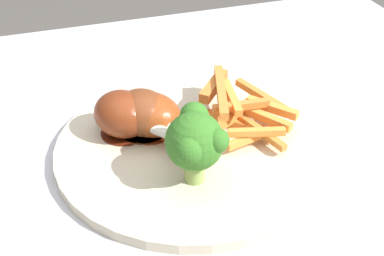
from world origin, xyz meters
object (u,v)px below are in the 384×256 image
at_px(chicken_drumstick_near, 148,114).
at_px(chicken_drumstick_extra, 125,115).
at_px(carrot_fries_pile, 239,109).
at_px(dinner_plate, 192,148).
at_px(dining_table, 163,255).
at_px(broccoli_floret_front, 195,139).
at_px(chicken_drumstick_far, 152,115).

bearing_deg(chicken_drumstick_near, chicken_drumstick_extra, 169.40).
height_order(carrot_fries_pile, chicken_drumstick_near, chicken_drumstick_near).
bearing_deg(dinner_plate, dining_table, -148.27).
distance_m(broccoli_floret_front, carrot_fries_pile, 0.11).
bearing_deg(broccoli_floret_front, dinner_plate, 74.56).
bearing_deg(chicken_drumstick_near, chicken_drumstick_far, -24.02).
relative_size(dinner_plate, chicken_drumstick_far, 2.75).
distance_m(carrot_fries_pile, chicken_drumstick_far, 0.10).
bearing_deg(chicken_drumstick_near, dinner_plate, -41.58).
height_order(dinner_plate, carrot_fries_pile, carrot_fries_pile).
bearing_deg(dinner_plate, chicken_drumstick_far, 136.89).
xyz_separation_m(dinner_plate, carrot_fries_pile, (0.06, 0.02, 0.03)).
height_order(dining_table, chicken_drumstick_far, chicken_drumstick_far).
relative_size(dining_table, chicken_drumstick_near, 7.99).
relative_size(chicken_drumstick_far, chicken_drumstick_extra, 0.98).
xyz_separation_m(chicken_drumstick_near, chicken_drumstick_far, (0.00, -0.00, -0.00)).
height_order(broccoli_floret_front, chicken_drumstick_near, broccoli_floret_front).
height_order(chicken_drumstick_near, chicken_drumstick_extra, same).
xyz_separation_m(chicken_drumstick_near, chicken_drumstick_extra, (-0.02, 0.00, 0.00)).
height_order(dinner_plate, broccoli_floret_front, broccoli_floret_front).
xyz_separation_m(chicken_drumstick_far, chicken_drumstick_extra, (-0.03, 0.01, 0.00)).
bearing_deg(carrot_fries_pile, dinner_plate, -164.10).
xyz_separation_m(dinner_plate, chicken_drumstick_near, (-0.04, 0.03, 0.03)).
relative_size(dinner_plate, broccoli_floret_front, 3.94).
bearing_deg(carrot_fries_pile, chicken_drumstick_extra, 170.20).
distance_m(dining_table, chicken_drumstick_extra, 0.17).
xyz_separation_m(dinner_plate, broccoli_floret_front, (-0.02, -0.06, 0.05)).
relative_size(carrot_fries_pile, chicken_drumstick_far, 1.37).
distance_m(chicken_drumstick_far, chicken_drumstick_extra, 0.03).
distance_m(dinner_plate, broccoli_floret_front, 0.08).
bearing_deg(broccoli_floret_front, chicken_drumstick_near, 104.62).
bearing_deg(chicken_drumstick_far, chicken_drumstick_near, 155.98).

